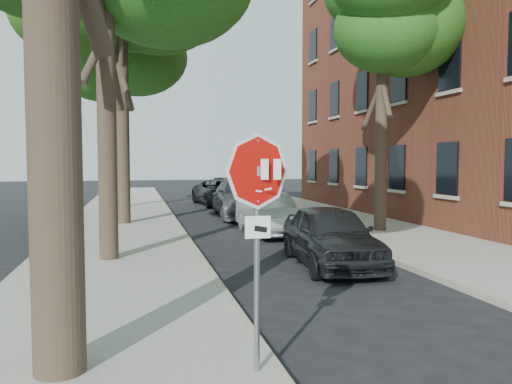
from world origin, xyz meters
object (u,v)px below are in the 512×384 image
car_d (221,192)px  car_a (331,235)px  stop_sign (257,206)px  tree_far (118,66)px  apartment_building (504,43)px  car_b (268,214)px  tree_mid_b (120,9)px  car_c (243,197)px  tree_right (381,16)px

car_d → car_a: bearing=-95.8°
stop_sign → tree_far: size_ratio=0.28×
apartment_building → car_b: apartment_building is taller
apartment_building → tree_mid_b: 16.43m
car_b → car_c: size_ratio=0.70×
tree_far → tree_right: 14.02m
tree_far → car_a: size_ratio=2.25×
car_a → car_b: (-0.11, 5.16, -0.03)m
stop_sign → tree_right: (6.68, 10.14, 5.26)m
tree_right → stop_sign: bearing=-123.4°
apartment_building → tree_right: apartment_building is taller
tree_mid_b → car_d: tree_mid_b is taller
apartment_building → tree_mid_b: apartment_building is taller
stop_sign → tree_far: tree_far is taller
car_b → tree_right: bearing=-9.7°
tree_mid_b → tree_right: bearing=-25.5°
stop_sign → car_a: stop_sign is taller
tree_far → car_a: (5.14, -15.56, -6.51)m
stop_sign → tree_mid_b: bearing=96.9°
car_c → car_d: car_c is taller
tree_far → apartment_building: bearing=-23.0°
apartment_building → car_c: size_ratio=3.45×
car_b → tree_far: bearing=115.4°
car_b → car_d: car_d is taller
car_a → tree_right: bearing=57.1°
stop_sign → car_b: (3.01, 10.74, -1.27)m
apartment_building → tree_far: (-16.72, 7.11, -0.44)m
tree_far → car_d: 8.42m
apartment_building → tree_mid_b: bearing=179.6°
tree_right → apartment_building: bearing=25.9°
stop_sign → car_a: (3.12, 5.57, -1.24)m
tree_mid_b → tree_far: 7.04m
car_a → car_c: 10.44m
apartment_building → tree_far: bearing=157.0°
tree_mid_b → tree_far: (-0.30, 6.99, -0.78)m
car_b → car_d: 11.10m
tree_mid_b → car_c: bearing=20.4°
car_b → apartment_building: bearing=15.3°
tree_mid_b → car_b: 9.36m
car_b → car_a: bearing=-89.3°
car_a → car_d: bearing=94.4°
tree_mid_b → car_c: (5.02, 1.86, -7.15)m
car_b → car_d: (0.29, 11.09, 0.05)m
car_d → car_b: bearing=-96.6°
tree_far → tree_right: (8.70, -11.00, 0.00)m
stop_sign → car_d: size_ratio=0.50×
stop_sign → tree_far: (-2.02, 21.14, 5.26)m
car_c → car_b: bearing=-90.2°
apartment_building → car_b: bearing=-164.3°
car_c → car_d: (0.00, 5.82, -0.13)m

